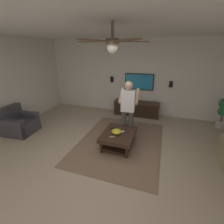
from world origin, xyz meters
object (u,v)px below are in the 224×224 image
(coffee_table, at_px, (119,136))
(remote_white, at_px, (122,132))
(wall_speaker_left, at_px, (171,84))
(tv, at_px, (139,82))
(vase_round, at_px, (132,99))
(armchair, at_px, (19,124))
(potted_plant_tall, at_px, (223,110))
(bowl, at_px, (117,132))
(ceiling_fan, at_px, (112,43))
(wall_speaker_right, at_px, (112,79))
(person_standing, at_px, (128,107))
(remote_black, at_px, (112,128))
(media_console, at_px, (136,109))
(remote_grey, at_px, (112,137))

(coffee_table, relative_size, remote_white, 6.67)
(wall_speaker_left, bearing_deg, tv, 90.66)
(vase_round, distance_m, wall_speaker_left, 1.48)
(armchair, bearing_deg, wall_speaker_left, 28.02)
(potted_plant_tall, bearing_deg, bowl, 126.52)
(remote_white, bearing_deg, vase_round, -136.98)
(ceiling_fan, bearing_deg, potted_plant_tall, -42.12)
(armchair, relative_size, wall_speaker_right, 3.97)
(person_standing, bearing_deg, armchair, 99.76)
(remote_black, relative_size, ceiling_fan, 0.13)
(wall_speaker_left, bearing_deg, wall_speaker_right, 90.00)
(media_console, height_order, bowl, media_console)
(wall_speaker_right, bearing_deg, remote_black, -161.20)
(armchair, height_order, remote_grey, armchair)
(remote_white, bearing_deg, remote_grey, 11.85)
(bowl, xyz_separation_m, wall_speaker_left, (2.58, -1.23, 0.79))
(media_console, height_order, tv, tv)
(media_console, distance_m, remote_grey, 2.55)
(bowl, bearing_deg, wall_speaker_right, 21.01)
(remote_black, bearing_deg, person_standing, 152.04)
(remote_grey, bearing_deg, bowl, -135.87)
(tv, bearing_deg, vase_round, -39.06)
(media_console, bearing_deg, remote_white, 0.26)
(person_standing, bearing_deg, wall_speaker_right, 25.66)
(armchair, height_order, wall_speaker_right, wall_speaker_right)
(tv, distance_m, wall_speaker_right, 1.09)
(armchair, relative_size, media_console, 0.51)
(remote_white, distance_m, remote_black, 0.33)
(media_console, xyz_separation_m, bowl, (-2.33, 0.10, 0.18))
(person_standing, height_order, potted_plant_tall, person_standing)
(vase_round, height_order, wall_speaker_right, wall_speaker_right)
(wall_speaker_right, bearing_deg, remote_grey, -161.26)
(bowl, bearing_deg, remote_black, 39.57)
(armchair, height_order, person_standing, person_standing)
(potted_plant_tall, relative_size, remote_white, 6.56)
(bowl, bearing_deg, coffee_table, -34.15)
(armchair, height_order, ceiling_fan, ceiling_fan)
(vase_round, distance_m, wall_speaker_right, 1.13)
(bowl, xyz_separation_m, vase_round, (2.33, 0.10, 0.20))
(person_standing, xyz_separation_m, wall_speaker_right, (1.98, 1.13, 0.37))
(coffee_table, xyz_separation_m, person_standing, (0.54, -0.10, 0.64))
(armchair, relative_size, ceiling_fan, 0.76)
(remote_black, relative_size, wall_speaker_right, 0.68)
(remote_black, relative_size, remote_grey, 1.00)
(media_console, distance_m, potted_plant_tall, 2.79)
(person_standing, bearing_deg, remote_black, 134.24)
(vase_round, xyz_separation_m, ceiling_fan, (-3.18, -0.27, 1.82))
(person_standing, distance_m, remote_black, 0.72)
(potted_plant_tall, height_order, remote_white, potted_plant_tall)
(potted_plant_tall, xyz_separation_m, wall_speaker_left, (0.46, 1.63, 0.64))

